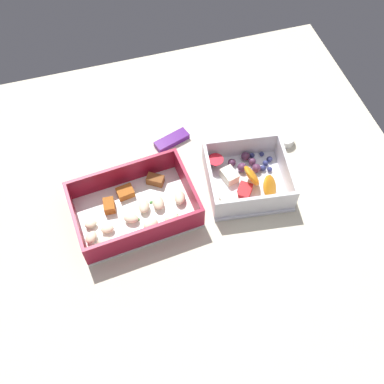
{
  "coord_description": "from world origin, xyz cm",
  "views": [
    {
      "loc": [
        -14.07,
        -42.4,
        73.54
      ],
      "look_at": [
        -1.59,
        0.25,
        4.0
      ],
      "focal_mm": 42.77,
      "sensor_mm": 36.0,
      "label": 1
    }
  ],
  "objects_px": {
    "candy_bar": "(172,140)",
    "paper_cup_liner": "(285,140)",
    "pasta_container": "(135,208)",
    "fruit_bowl": "(246,178)"
  },
  "relations": [
    {
      "from": "candy_bar",
      "to": "paper_cup_liner",
      "type": "relative_size",
      "value": 2.04
    },
    {
      "from": "pasta_container",
      "to": "candy_bar",
      "type": "bearing_deg",
      "value": 48.02
    },
    {
      "from": "pasta_container",
      "to": "fruit_bowl",
      "type": "distance_m",
      "value": 0.21
    },
    {
      "from": "pasta_container",
      "to": "candy_bar",
      "type": "distance_m",
      "value": 0.18
    },
    {
      "from": "paper_cup_liner",
      "to": "pasta_container",
      "type": "bearing_deg",
      "value": -166.71
    },
    {
      "from": "paper_cup_liner",
      "to": "fruit_bowl",
      "type": "bearing_deg",
      "value": -146.98
    },
    {
      "from": "pasta_container",
      "to": "paper_cup_liner",
      "type": "bearing_deg",
      "value": 8.25
    },
    {
      "from": "fruit_bowl",
      "to": "candy_bar",
      "type": "relative_size",
      "value": 2.36
    },
    {
      "from": "pasta_container",
      "to": "candy_bar",
      "type": "relative_size",
      "value": 3.19
    },
    {
      "from": "fruit_bowl",
      "to": "pasta_container",
      "type": "bearing_deg",
      "value": -178.72
    }
  ]
}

